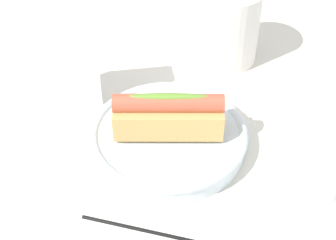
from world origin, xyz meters
name	(u,v)px	position (x,y,z in m)	size (l,w,h in m)	color
ground_plane	(174,146)	(0.00, 0.00, 0.00)	(2.40, 2.40, 0.00)	silver
serving_bowl	(168,138)	(-0.01, 0.00, 0.02)	(0.23, 0.23, 0.03)	silver
hotdog_front	(168,116)	(-0.01, 0.00, 0.06)	(0.16, 0.07, 0.06)	tan
water_glass	(322,164)	(0.20, -0.05, 0.04)	(0.07, 0.07, 0.09)	white
paper_towel_roll	(226,25)	(0.06, 0.23, 0.07)	(0.11, 0.11, 0.13)	white
napkin_box	(61,66)	(-0.18, 0.07, 0.07)	(0.11, 0.04, 0.15)	white
chopstick_near	(167,234)	(0.01, -0.15, 0.00)	(0.01, 0.01, 0.22)	black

